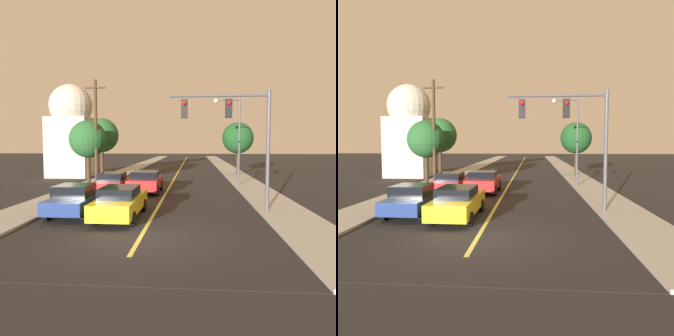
# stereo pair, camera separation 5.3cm
# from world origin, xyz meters

# --- Properties ---
(ground_plane) EXTENTS (200.00, 200.00, 0.00)m
(ground_plane) POSITION_xyz_m (0.00, 0.00, 0.00)
(ground_plane) COLOR black
(road_surface) EXTENTS (10.10, 80.00, 0.01)m
(road_surface) POSITION_xyz_m (0.00, 36.00, 0.01)
(road_surface) COLOR black
(road_surface) RESTS_ON ground
(sidewalk_left) EXTENTS (2.50, 80.00, 0.12)m
(sidewalk_left) POSITION_xyz_m (-6.30, 36.00, 0.06)
(sidewalk_left) COLOR #9E998E
(sidewalk_left) RESTS_ON ground
(sidewalk_right) EXTENTS (2.50, 80.00, 0.12)m
(sidewalk_right) POSITION_xyz_m (6.30, 36.00, 0.06)
(sidewalk_right) COLOR #9E998E
(sidewalk_right) RESTS_ON ground
(car_near_lane_front) EXTENTS (1.87, 4.82, 1.45)m
(car_near_lane_front) POSITION_xyz_m (-1.41, 3.09, 0.75)
(car_near_lane_front) COLOR gold
(car_near_lane_front) RESTS_ON ground
(car_near_lane_second) EXTENTS (2.10, 4.06, 1.50)m
(car_near_lane_second) POSITION_xyz_m (-1.41, 10.71, 0.79)
(car_near_lane_second) COLOR red
(car_near_lane_second) RESTS_ON ground
(car_outer_lane_front) EXTENTS (1.92, 3.93, 1.47)m
(car_outer_lane_front) POSITION_xyz_m (-3.64, 3.42, 0.75)
(car_outer_lane_front) COLOR navy
(car_outer_lane_front) RESTS_ON ground
(car_outer_lane_second) EXTENTS (1.96, 4.16, 1.42)m
(car_outer_lane_second) POSITION_xyz_m (-3.64, 10.43, 0.73)
(car_outer_lane_second) COLOR red
(car_outer_lane_second) RESTS_ON ground
(traffic_signal_mast) EXTENTS (4.83, 0.42, 5.81)m
(traffic_signal_mast) POSITION_xyz_m (3.87, 4.71, 4.28)
(traffic_signal_mast) COLOR #47474C
(traffic_signal_mast) RESTS_ON ground
(streetlamp_right) EXTENTS (2.08, 0.36, 6.77)m
(streetlamp_right) POSITION_xyz_m (4.89, 14.62, 4.52)
(streetlamp_right) COLOR #47474C
(streetlamp_right) RESTS_ON ground
(utility_pole_left) EXTENTS (1.60, 0.24, 8.12)m
(utility_pole_left) POSITION_xyz_m (-5.65, 13.40, 4.34)
(utility_pole_left) COLOR #422D1E
(utility_pole_left) RESTS_ON ground
(tree_left_near) EXTENTS (3.16, 3.16, 5.62)m
(tree_left_near) POSITION_xyz_m (-6.72, 18.68, 4.13)
(tree_left_near) COLOR #3D2B1C
(tree_left_near) RESTS_ON ground
(tree_left_far) EXTENTS (2.97, 2.97, 5.11)m
(tree_left_far) POSITION_xyz_m (-6.56, 14.21, 3.71)
(tree_left_far) COLOR #3D2B1C
(tree_left_far) RESTS_ON ground
(tree_right_near) EXTENTS (3.26, 3.26, 5.49)m
(tree_right_near) POSITION_xyz_m (6.44, 23.50, 3.97)
(tree_right_near) COLOR #3D2B1C
(tree_right_near) RESTS_ON ground
(domed_building_left) EXTENTS (4.32, 4.32, 9.36)m
(domed_building_left) POSITION_xyz_m (-10.60, 21.26, 4.86)
(domed_building_left) COLOR #BCB29E
(domed_building_left) RESTS_ON ground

